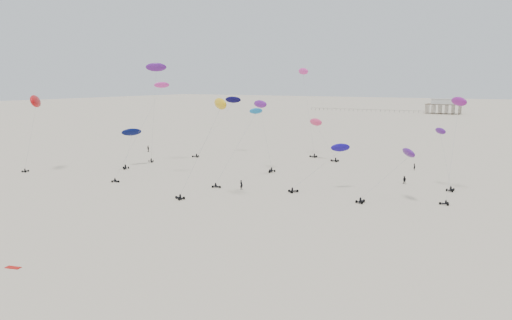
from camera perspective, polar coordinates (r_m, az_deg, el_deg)
The scene contains 22 objects.
ground_plane at distance 195.88m, azimuth 16.42°, elevation 2.47°, with size 900.00×900.00×0.00m, color beige.
pavilion_main at distance 344.37m, azimuth 20.63°, elevation 5.66°, with size 21.00×13.00×9.80m.
pier_fence at distance 356.44m, azimuth 12.29°, elevation 5.57°, with size 80.20×0.20×1.50m.
rig_0 at distance 117.77m, azimuth 0.88°, elevation 4.06°, with size 6.97×4.27×16.82m.
rig_1 at distance 105.15m, azimuth 20.83°, elevation 0.28°, with size 5.86×6.63×12.10m.
rig_2 at distance 100.46m, azimuth 21.96°, elevation 4.47°, with size 4.31×15.32×20.26m.
rig_3 at distance 128.31m, azimuth -14.18°, elevation 2.36°, with size 5.76×9.13×9.93m.
rig_4 at distance 97.79m, azimuth 7.99°, elevation -0.05°, with size 9.73×10.31×12.03m.
rig_5 at distance 132.74m, azimuth -11.43°, elevation 8.92°, with size 5.66×5.06×26.00m.
rig_6 at distance 111.92m, azimuth -12.29°, elevation 5.15°, with size 6.06×14.17×22.60m.
rig_8 at distance 89.33m, azimuth -5.04°, elevation 4.29°, with size 9.55×7.40×18.49m.
rig_9 at distance 104.90m, azimuth -1.94°, elevation 2.01°, with size 3.77×15.74×19.17m.
rig_10 at distance 141.10m, azimuth 5.78°, elevation 7.23°, with size 7.78×4.52×24.89m.
rig_11 at distance 146.64m, azimuth -3.43°, elevation 5.73°, with size 7.57×16.28×20.03m.
rig_12 at distance 127.66m, azimuth -23.95°, elevation 5.77°, with size 6.37×7.07×18.17m.
rig_13 at distance 90.89m, azimuth 15.70°, elevation -0.59°, with size 9.60×8.88×11.16m.
rig_14 at distance 135.11m, azimuth 7.42°, elevation 3.22°, with size 9.72×3.76×11.55m.
spectator_0 at distance 98.48m, azimuth -1.69°, elevation -3.40°, with size 0.82×0.56×2.26m, color black.
spectator_1 at distance 108.09m, azimuth 16.59°, elevation -2.66°, with size 0.98×0.57×2.00m, color black.
spectator_2 at distance 153.74m, azimuth -12.21°, elevation 0.92°, with size 1.34×0.72×2.28m, color black.
spectator_3 at distance 125.51m, azimuth 17.63°, elevation -1.11°, with size 0.71×0.49×1.94m, color black.
grounded_kite_b at distance 64.86m, azimuth -26.01°, elevation -11.02°, with size 1.80×0.70×0.07m, color #B9100B.
Camera 1 is at (44.12, 10.34, 21.26)m, focal length 35.00 mm.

